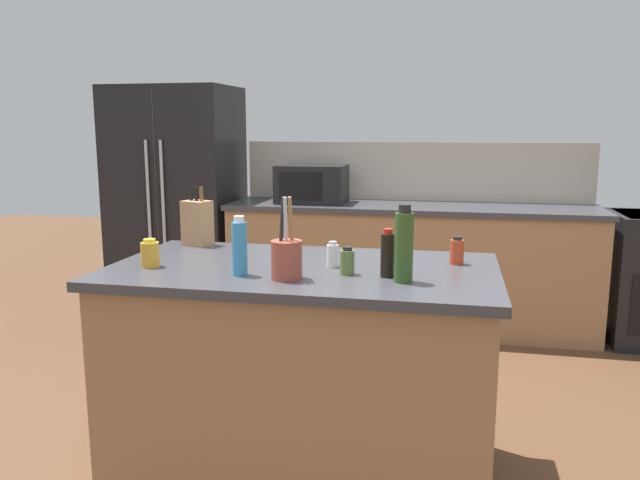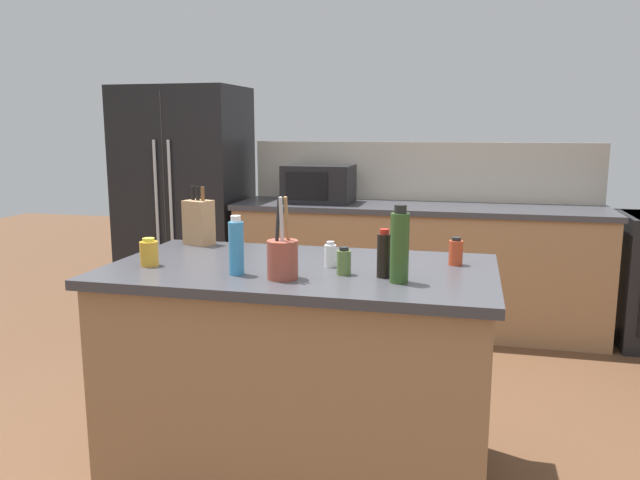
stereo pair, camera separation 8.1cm
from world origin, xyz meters
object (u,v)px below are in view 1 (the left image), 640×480
salt_shaker (333,255)px  utensil_crock (287,258)px  microwave (312,184)px  knife_block (197,222)px  honey_jar (150,254)px  spice_jar_oregano (347,262)px  spice_jar_paprika (457,251)px  soy_sauce_bottle (388,254)px  dish_soap_bottle (240,247)px  olive_oil_bottle (404,246)px  refrigerator (177,201)px

salt_shaker → utensil_crock: bearing=-118.1°
microwave → knife_block: (-0.16, -1.84, -0.03)m
utensil_crock → honey_jar: size_ratio=2.70×
microwave → spice_jar_oregano: size_ratio=4.66×
utensil_crock → spice_jar_oregano: (0.21, 0.12, -0.03)m
spice_jar_paprika → spice_jar_oregano: bearing=-146.3°
utensil_crock → soy_sauce_bottle: 0.39m
dish_soap_bottle → salt_shaker: 0.40m
dish_soap_bottle → spice_jar_oregano: dish_soap_bottle is taller
utensil_crock → spice_jar_oregano: bearing=30.1°
microwave → utensil_crock: size_ratio=1.62×
soy_sauce_bottle → utensil_crock: bearing=-162.6°
knife_block → spice_jar_oregano: 0.95m
salt_shaker → spice_jar_oregano: bearing=-56.1°
dish_soap_bottle → olive_oil_bottle: size_ratio=0.80×
microwave → knife_block: size_ratio=1.79×
knife_block → salt_shaker: 0.82m
refrigerator → soy_sauce_bottle: refrigerator is taller
refrigerator → spice_jar_oregano: bearing=-52.4°
spice_jar_oregano → olive_oil_bottle: (0.23, -0.08, 0.09)m
utensil_crock → honey_jar: utensil_crock is taller
spice_jar_oregano → refrigerator: bearing=127.6°
refrigerator → spice_jar_oregano: size_ratio=16.44×
utensil_crock → dish_soap_bottle: 0.20m
microwave → utensil_crock: (0.45, -2.43, -0.06)m
honey_jar → olive_oil_bottle: olive_oil_bottle is taller
microwave → spice_jar_paprika: 2.30m
soy_sauce_bottle → olive_oil_bottle: 0.11m
salt_shaker → knife_block: bearing=155.5°
knife_block → salt_shaker: knife_block is taller
dish_soap_bottle → honey_jar: dish_soap_bottle is taller
microwave → honey_jar: bearing=-94.0°
dish_soap_bottle → utensil_crock: bearing=-6.8°
dish_soap_bottle → refrigerator: bearing=119.7°
refrigerator → dish_soap_bottle: size_ratio=7.77×
microwave → honey_jar: (-0.16, -2.34, -0.09)m
spice_jar_oregano → olive_oil_bottle: size_ratio=0.38×
utensil_crock → spice_jar_paprika: (0.64, 0.41, -0.03)m
refrigerator → microwave: bearing=-2.6°
olive_oil_bottle → soy_sauce_bottle: bearing=134.6°
olive_oil_bottle → refrigerator: bearing=130.0°
salt_shaker → honey_jar: honey_jar is taller
refrigerator → olive_oil_bottle: 3.18m
utensil_crock → dish_soap_bottle: utensil_crock is taller
soy_sauce_bottle → olive_oil_bottle: size_ratio=0.65×
honey_jar → olive_oil_bottle: size_ratio=0.40×
refrigerator → knife_block: bearing=-62.5°
knife_block → spice_jar_paprika: bearing=10.4°
microwave → knife_block: 1.85m
spice_jar_oregano → olive_oil_bottle: 0.25m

